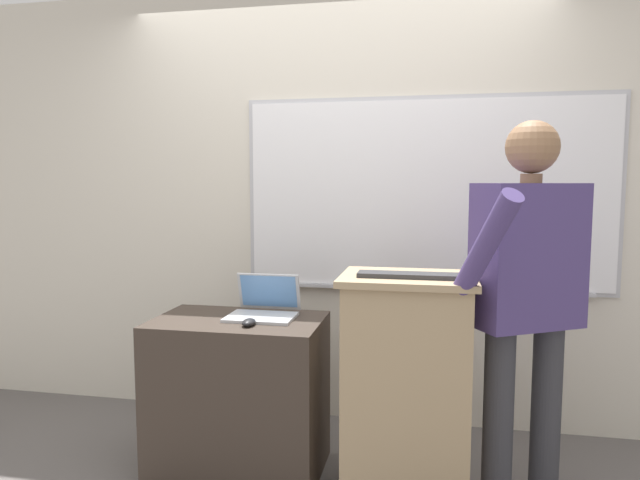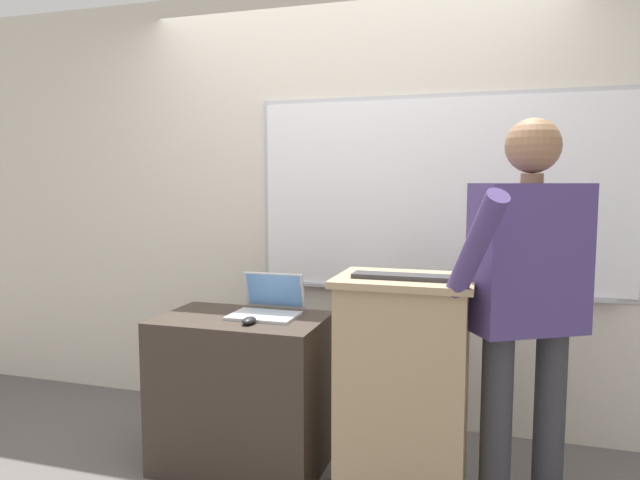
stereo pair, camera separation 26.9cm
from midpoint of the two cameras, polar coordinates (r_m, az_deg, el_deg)
back_wall at (r=3.48m, az=5.65°, el=3.38°), size 6.40×0.17×2.61m
lectern_podium at (r=2.67m, az=11.29°, el=-14.70°), size 0.60×0.45×1.04m
side_desk at (r=3.01m, az=-5.17°, el=-14.94°), size 0.84×0.53×0.78m
person_presenter at (r=2.57m, az=22.95°, el=-4.72°), size 0.63×0.73×1.71m
laptop at (r=2.93m, az=-2.55°, el=-6.48°), size 0.33×0.30×0.21m
wireless_keyboard at (r=2.48m, az=11.63°, el=-3.64°), size 0.45×0.11×0.02m
computer_mouse_by_laptop at (r=2.75m, az=-4.32°, el=-8.08°), size 0.06×0.10×0.03m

